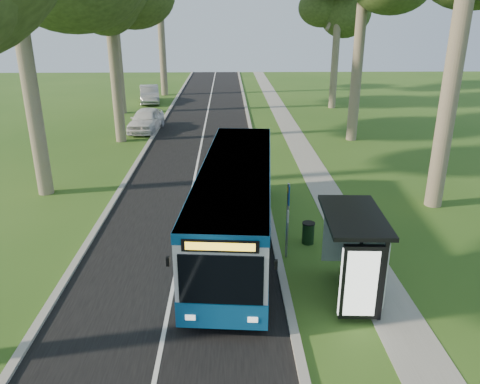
# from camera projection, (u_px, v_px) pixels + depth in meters

# --- Properties ---
(ground) EXTENTS (120.00, 120.00, 0.00)m
(ground) POSITION_uv_depth(u_px,v_px,m) (282.00, 276.00, 15.32)
(ground) COLOR #2D561B
(ground) RESTS_ON ground
(road) EXTENTS (7.00, 100.00, 0.02)m
(road) POSITION_uv_depth(u_px,v_px,m) (195.00, 178.00, 24.59)
(road) COLOR black
(road) RESTS_ON ground
(kerb_east) EXTENTS (0.25, 100.00, 0.12)m
(kerb_east) POSITION_uv_depth(u_px,v_px,m) (261.00, 177.00, 24.66)
(kerb_east) COLOR #9E9B93
(kerb_east) RESTS_ON ground
(kerb_west) EXTENTS (0.25, 100.00, 0.12)m
(kerb_west) POSITION_uv_depth(u_px,v_px,m) (128.00, 178.00, 24.48)
(kerb_west) COLOR #9E9B93
(kerb_west) RESTS_ON ground
(centre_line) EXTENTS (0.12, 100.00, 0.00)m
(centre_line) POSITION_uv_depth(u_px,v_px,m) (195.00, 178.00, 24.58)
(centre_line) COLOR white
(centre_line) RESTS_ON road
(footpath) EXTENTS (1.50, 100.00, 0.02)m
(footpath) POSITION_uv_depth(u_px,v_px,m) (317.00, 177.00, 24.75)
(footpath) COLOR gray
(footpath) RESTS_ON ground
(bus) EXTENTS (3.40, 11.69, 3.05)m
(bus) POSITION_uv_depth(u_px,v_px,m) (236.00, 203.00, 17.11)
(bus) COLOR silver
(bus) RESTS_ON ground
(bus_stop_sign) EXTENTS (0.09, 0.39, 2.75)m
(bus_stop_sign) POSITION_uv_depth(u_px,v_px,m) (288.00, 213.00, 15.98)
(bus_stop_sign) COLOR gray
(bus_stop_sign) RESTS_ON ground
(bus_shelter) EXTENTS (1.83, 3.18, 2.66)m
(bus_shelter) POSITION_uv_depth(u_px,v_px,m) (361.00, 245.00, 13.30)
(bus_shelter) COLOR black
(bus_shelter) RESTS_ON ground
(litter_bin) EXTENTS (0.48, 0.48, 0.84)m
(litter_bin) POSITION_uv_depth(u_px,v_px,m) (308.00, 233.00, 17.42)
(litter_bin) COLOR black
(litter_bin) RESTS_ON ground
(car_white) EXTENTS (2.40, 5.02, 1.66)m
(car_white) POSITION_uv_depth(u_px,v_px,m) (146.00, 120.00, 34.55)
(car_white) COLOR white
(car_white) RESTS_ON ground
(car_silver) EXTENTS (2.59, 5.27, 1.66)m
(car_silver) POSITION_uv_depth(u_px,v_px,m) (150.00, 94.00, 45.80)
(car_silver) COLOR #9D9FA4
(car_silver) RESTS_ON ground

